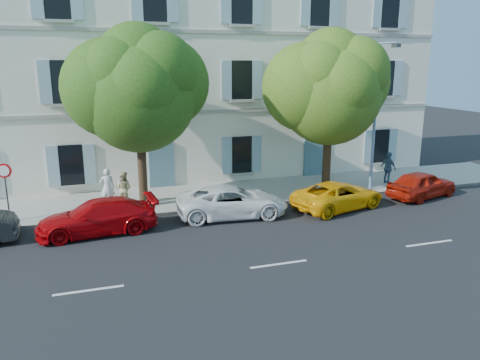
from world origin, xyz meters
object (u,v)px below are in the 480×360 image
object	(u,v)px
pedestrian_c	(388,168)
tree_left	(138,95)
pedestrian_b	(124,188)
car_red_hatchback	(422,184)
road_sign	(5,181)
street_lamp	(377,109)
car_white_coupe	(232,202)
tree_right	(330,93)
car_yellow_supercar	(338,195)
pedestrian_a	(108,188)
car_red_coupe	(97,217)

from	to	relation	value
pedestrian_c	tree_left	bearing A→B (deg)	78.55
pedestrian_b	car_red_hatchback	bearing A→B (deg)	-161.94
road_sign	street_lamp	bearing A→B (deg)	0.25
car_white_coupe	road_sign	distance (m)	9.13
tree_right	pedestrian_c	bearing A→B (deg)	8.80
car_yellow_supercar	road_sign	xyz separation A→B (m)	(-13.86, 1.73, 1.34)
street_lamp	pedestrian_a	xyz separation A→B (m)	(-12.93, 1.24, -3.24)
car_red_coupe	tree_left	bearing A→B (deg)	136.79
car_white_coupe	car_yellow_supercar	world-z (taller)	car_white_coupe
car_red_hatchback	pedestrian_c	bearing A→B (deg)	-9.47
car_yellow_supercar	tree_left	distance (m)	9.93
car_yellow_supercar	pedestrian_b	bearing A→B (deg)	56.15
street_lamp	car_yellow_supercar	bearing A→B (deg)	-148.66
car_red_coupe	car_yellow_supercar	world-z (taller)	car_red_coupe
tree_left	car_yellow_supercar	bearing A→B (deg)	-17.24
tree_right	street_lamp	distance (m)	2.62
car_yellow_supercar	street_lamp	world-z (taller)	street_lamp
street_lamp	pedestrian_a	size ratio (longest dim) A/B	4.13
tree_right	pedestrian_a	xyz separation A→B (m)	(-10.45, 0.94, -4.03)
car_white_coupe	tree_left	size ratio (longest dim) A/B	0.62
car_red_coupe	pedestrian_c	bearing A→B (deg)	95.62
car_red_coupe	car_white_coupe	xyz separation A→B (m)	(5.59, 0.37, 0.00)
car_red_hatchback	tree_right	world-z (taller)	tree_right
pedestrian_b	pedestrian_a	bearing A→B (deg)	29.53
street_lamp	road_sign	bearing A→B (deg)	-179.75
tree_right	pedestrian_a	world-z (taller)	tree_right
car_yellow_supercar	street_lamp	size ratio (longest dim) A/B	0.62
car_white_coupe	pedestrian_a	world-z (taller)	pedestrian_a
car_white_coupe	tree_left	distance (m)	6.12
car_white_coupe	tree_left	xyz separation A→B (m)	(-3.51, 2.23, 4.48)
car_red_hatchback	road_sign	world-z (taller)	road_sign
car_red_coupe	tree_left	size ratio (longest dim) A/B	0.59
road_sign	pedestrian_b	bearing A→B (deg)	16.05
car_red_hatchback	tree_left	size ratio (longest dim) A/B	0.51
pedestrian_a	pedestrian_c	distance (m)	14.53
car_white_coupe	tree_right	world-z (taller)	tree_right
road_sign	street_lamp	world-z (taller)	street_lamp
car_red_coupe	road_sign	distance (m)	3.98
car_red_coupe	car_red_hatchback	distance (m)	15.34
car_red_coupe	car_yellow_supercar	bearing A→B (deg)	85.29
pedestrian_a	car_red_coupe	bearing A→B (deg)	82.81
tree_left	car_white_coupe	bearing A→B (deg)	-32.38
tree_left	tree_right	distance (m)	8.93
car_red_hatchback	pedestrian_c	distance (m)	2.43
car_white_coupe	car_red_hatchback	world-z (taller)	car_red_hatchback
street_lamp	pedestrian_c	bearing A→B (deg)	30.44
street_lamp	tree_left	bearing A→B (deg)	175.88
pedestrian_b	car_white_coupe	bearing A→B (deg)	177.51
tree_right	car_red_hatchback	bearing A→B (deg)	-22.03
car_red_hatchback	pedestrian_b	distance (m)	14.36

